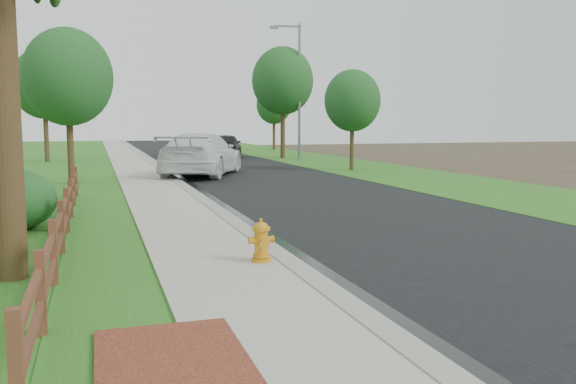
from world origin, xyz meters
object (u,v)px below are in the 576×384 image
object	(u,v)px
fire_hydrant	(261,242)
white_suv	(202,154)
ranch_fence	(64,216)
streetlight	(297,83)
dark_car_mid	(226,146)

from	to	relation	value
fire_hydrant	white_suv	bearing A→B (deg)	83.68
ranch_fence	white_suv	bearing A→B (deg)	70.43
fire_hydrant	ranch_fence	bearing A→B (deg)	137.38
white_suv	streetlight	xyz separation A→B (m)	(8.51, 10.96, 4.22)
streetlight	white_suv	bearing A→B (deg)	-127.83
ranch_fence	fire_hydrant	world-z (taller)	ranch_fence
fire_hydrant	streetlight	world-z (taller)	streetlight
ranch_fence	streetlight	distance (m)	30.56
white_suv	streetlight	bearing A→B (deg)	-104.14
dark_car_mid	ranch_fence	bearing A→B (deg)	88.26
white_suv	dark_car_mid	size ratio (longest dim) A/B	1.36
fire_hydrant	white_suv	size ratio (longest dim) A/B	0.11
fire_hydrant	white_suv	distance (m)	19.10
white_suv	ranch_fence	bearing A→B (deg)	94.13
streetlight	fire_hydrant	bearing A→B (deg)	-109.52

